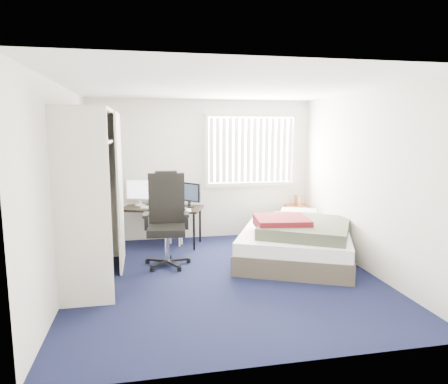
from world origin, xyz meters
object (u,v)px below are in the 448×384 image
desk (163,204)px  bed (297,239)px  office_chair (167,229)px  nightstand (297,210)px

desk → bed: desk is taller
office_chair → bed: office_chair is taller
nightstand → bed: 1.38m
office_chair → nightstand: size_ratio=1.59×
desk → office_chair: (0.01, -1.05, -0.18)m
office_chair → nightstand: (2.48, 1.14, -0.03)m
office_chair → bed: 1.99m
office_chair → desk: bearing=90.6°
desk → bed: bearing=-30.6°
desk → bed: (1.99, -1.17, -0.41)m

